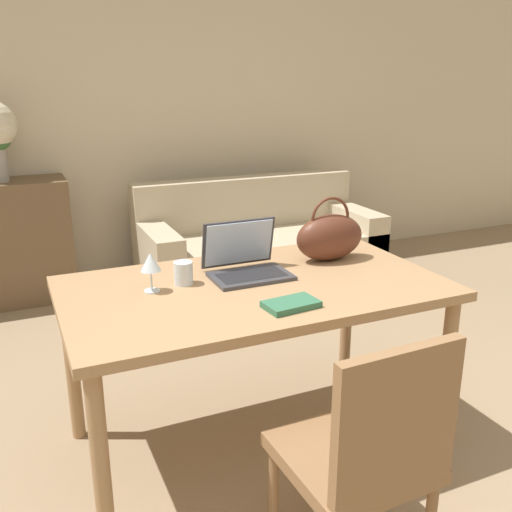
# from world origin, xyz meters

# --- Properties ---
(wall_back) EXTENTS (10.00, 0.06, 2.70)m
(wall_back) POSITION_xyz_m (0.00, 3.13, 1.35)
(wall_back) COLOR beige
(wall_back) RESTS_ON ground_plane
(dining_table) EXTENTS (1.56, 0.89, 0.77)m
(dining_table) POSITION_xyz_m (0.10, 0.59, 0.69)
(dining_table) COLOR #A87F56
(dining_table) RESTS_ON ground_plane
(chair) EXTENTS (0.45, 0.45, 0.89)m
(chair) POSITION_xyz_m (0.13, -0.21, 0.49)
(chair) COLOR olive
(chair) RESTS_ON ground_plane
(couch) EXTENTS (1.85, 0.81, 0.82)m
(couch) POSITION_xyz_m (0.98, 2.50, 0.29)
(couch) COLOR #C1B293
(couch) RESTS_ON ground_plane
(laptop) EXTENTS (0.33, 0.27, 0.23)m
(laptop) POSITION_xyz_m (0.12, 0.73, 0.83)
(laptop) COLOR #38383D
(laptop) RESTS_ON dining_table
(drinking_glass) EXTENTS (0.08, 0.08, 0.10)m
(drinking_glass) POSITION_xyz_m (-0.17, 0.71, 0.82)
(drinking_glass) COLOR silver
(drinking_glass) RESTS_ON dining_table
(wine_glass) EXTENTS (0.08, 0.08, 0.16)m
(wine_glass) POSITION_xyz_m (-0.31, 0.68, 0.89)
(wine_glass) COLOR silver
(wine_glass) RESTS_ON dining_table
(handbag) EXTENTS (0.34, 0.16, 0.30)m
(handbag) POSITION_xyz_m (0.55, 0.75, 0.89)
(handbag) COLOR #592D1E
(handbag) RESTS_ON dining_table
(book) EXTENTS (0.21, 0.14, 0.02)m
(book) POSITION_xyz_m (0.12, 0.31, 0.78)
(book) COLOR #336B4C
(book) RESTS_ON dining_table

